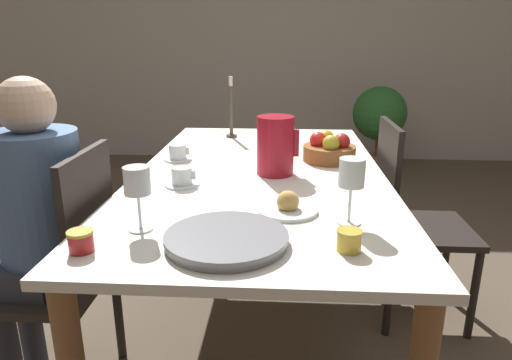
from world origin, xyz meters
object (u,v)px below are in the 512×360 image
(person_seated, at_px, (33,216))
(teacup_near_person, at_px, (182,178))
(candlestick_tall, at_px, (231,114))
(chair_opposite, at_px, (410,218))
(bread_plate, at_px, (288,206))
(jam_jar_red, at_px, (81,240))
(red_pitcher, at_px, (275,145))
(wine_glass_juice, at_px, (137,184))
(serving_tray, at_px, (226,239))
(potted_plant, at_px, (379,119))
(wine_glass_water, at_px, (352,176))
(teacup_across, at_px, (178,153))
(fruit_bowl, at_px, (329,149))
(jam_jar_amber, at_px, (349,239))
(chair_person_side, at_px, (63,271))

(person_seated, relative_size, teacup_near_person, 9.16)
(candlestick_tall, bearing_deg, chair_opposite, -27.96)
(bread_plate, xyz_separation_m, jam_jar_red, (-0.54, -0.31, 0.01))
(red_pitcher, distance_m, wine_glass_juice, 0.70)
(red_pitcher, xyz_separation_m, serving_tray, (-0.12, -0.67, -0.10))
(potted_plant, bearing_deg, bread_plate, -106.35)
(chair_opposite, distance_m, wine_glass_water, 0.93)
(red_pitcher, height_order, jam_jar_red, red_pitcher)
(chair_opposite, distance_m, person_seated, 1.59)
(wine_glass_water, height_order, teacup_across, wine_glass_water)
(chair_opposite, height_order, jam_jar_red, chair_opposite)
(bread_plate, relative_size, fruit_bowl, 0.82)
(wine_glass_juice, bearing_deg, red_pitcher, 57.24)
(serving_tray, bearing_deg, red_pitcher, 80.08)
(chair_opposite, height_order, jam_jar_amber, chair_opposite)
(wine_glass_water, bearing_deg, candlestick_tall, 112.19)
(teacup_near_person, relative_size, teacup_across, 1.00)
(red_pitcher, relative_size, serving_tray, 0.70)
(person_seated, distance_m, potted_plant, 3.50)
(teacup_near_person, bearing_deg, candlestick_tall, 84.25)
(chair_person_side, relative_size, potted_plant, 1.10)
(chair_opposite, relative_size, serving_tray, 2.82)
(jam_jar_red, bearing_deg, red_pitcher, 56.36)
(jam_jar_red, height_order, fruit_bowl, fruit_bowl)
(chair_person_side, distance_m, candlestick_tall, 1.24)
(bread_plate, bearing_deg, chair_opposite, 48.39)
(teacup_near_person, bearing_deg, wine_glass_water, -29.56)
(bread_plate, height_order, candlestick_tall, candlestick_tall)
(chair_person_side, distance_m, red_pitcher, 0.92)
(jam_jar_red, bearing_deg, chair_person_side, 125.23)
(chair_opposite, bearing_deg, teacup_near_person, -67.51)
(teacup_near_person, xyz_separation_m, candlestick_tall, (0.09, 0.87, 0.10))
(teacup_near_person, distance_m, jam_jar_amber, 0.76)
(chair_person_side, relative_size, serving_tray, 2.82)
(serving_tray, height_order, bread_plate, bread_plate)
(potted_plant, bearing_deg, chair_opposite, -97.64)
(jam_jar_amber, xyz_separation_m, fruit_bowl, (0.03, 0.91, 0.02))
(wine_glass_juice, bearing_deg, bread_plate, 21.18)
(red_pitcher, bearing_deg, teacup_across, 156.62)
(person_seated, relative_size, wine_glass_juice, 6.30)
(red_pitcher, relative_size, bread_plate, 1.23)
(red_pitcher, bearing_deg, potted_plant, 70.27)
(red_pitcher, height_order, bread_plate, red_pitcher)
(bread_plate, xyz_separation_m, potted_plant, (0.90, 3.08, -0.25))
(chair_person_side, xyz_separation_m, wine_glass_water, (0.99, -0.14, 0.42))
(serving_tray, bearing_deg, chair_opposite, 50.34)
(serving_tray, relative_size, jam_jar_red, 4.99)
(teacup_across, xyz_separation_m, bread_plate, (0.49, -0.61, -0.01))
(teacup_across, bearing_deg, teacup_near_person, -74.95)
(jam_jar_amber, bearing_deg, fruit_bowl, 88.10)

